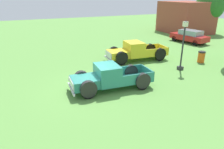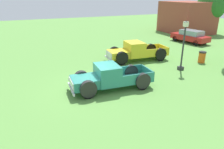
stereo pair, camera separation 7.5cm
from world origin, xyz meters
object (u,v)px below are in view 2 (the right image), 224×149
Objects in this scene: sedan_distant_a at (190,36)px; oak_tree_east at (211,6)px; pickup_truck_behind_left at (134,52)px; lamp_post_near at (183,45)px; trash_can at (202,57)px; pickup_truck_foreground at (106,78)px.

sedan_distant_a is 0.80× the size of oak_tree_east.
lamp_post_near reaches higher than pickup_truck_behind_left.
pickup_truck_behind_left reaches higher than trash_can.
lamp_post_near is at bearing -75.29° from trash_can.
pickup_truck_foreground is at bearing -59.78° from sedan_distant_a.
pickup_truck_behind_left is (-4.55, 4.39, 0.04)m from pickup_truck_foreground.
trash_can is at bearing -47.93° from oak_tree_east.
pickup_truck_foreground is 24.11m from oak_tree_east.
sedan_distant_a is 7.91m from trash_can.
oak_tree_east reaches higher than pickup_truck_foreground.
trash_can is at bearing 60.36° from pickup_truck_behind_left.
trash_can is at bearing 104.71° from lamp_post_near.
pickup_truck_behind_left is at bearing -65.61° from oak_tree_east.
lamp_post_near is at bearing -52.26° from oak_tree_east.
lamp_post_near is 0.63× the size of oak_tree_east.
oak_tree_east is at bearing 132.07° from trash_can.
sedan_distant_a is at bearing 133.89° from lamp_post_near.
oak_tree_east is (-10.23, 11.34, 3.32)m from trash_can.
lamp_post_near is at bearing -46.11° from sedan_distant_a.
pickup_truck_foreground is 16.18m from sedan_distant_a.
pickup_truck_foreground reaches higher than trash_can.
pickup_truck_behind_left reaches higher than sedan_distant_a.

